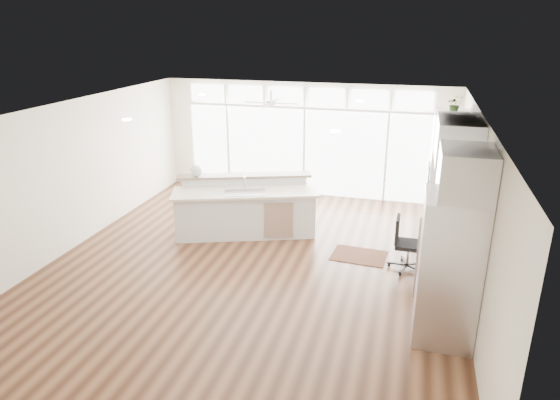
# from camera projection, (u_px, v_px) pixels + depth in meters

# --- Properties ---
(floor) EXTENTS (7.00, 8.00, 0.02)m
(floor) POSITION_uv_depth(u_px,v_px,m) (255.00, 263.00, 8.81)
(floor) COLOR #3C2112
(floor) RESTS_ON ground
(ceiling) EXTENTS (7.00, 8.00, 0.02)m
(ceiling) POSITION_uv_depth(u_px,v_px,m) (252.00, 110.00, 7.90)
(ceiling) COLOR silver
(ceiling) RESTS_ON wall_back
(wall_back) EXTENTS (7.00, 0.04, 2.70)m
(wall_back) POSITION_uv_depth(u_px,v_px,m) (305.00, 139.00, 11.99)
(wall_back) COLOR silver
(wall_back) RESTS_ON floor
(wall_front) EXTENTS (7.00, 0.04, 2.70)m
(wall_front) POSITION_uv_depth(u_px,v_px,m) (121.00, 321.00, 4.72)
(wall_front) COLOR silver
(wall_front) RESTS_ON floor
(wall_left) EXTENTS (0.04, 8.00, 2.70)m
(wall_left) POSITION_uv_depth(u_px,v_px,m) (74.00, 175.00, 9.23)
(wall_left) COLOR silver
(wall_left) RESTS_ON floor
(wall_right) EXTENTS (0.04, 8.00, 2.70)m
(wall_right) POSITION_uv_depth(u_px,v_px,m) (475.00, 210.00, 7.49)
(wall_right) COLOR silver
(wall_right) RESTS_ON floor
(glass_wall) EXTENTS (5.80, 0.06, 2.08)m
(glass_wall) POSITION_uv_depth(u_px,v_px,m) (304.00, 152.00, 12.03)
(glass_wall) COLOR white
(glass_wall) RESTS_ON wall_back
(transom_row) EXTENTS (5.90, 0.06, 0.40)m
(transom_row) POSITION_uv_depth(u_px,v_px,m) (305.00, 97.00, 11.58)
(transom_row) COLOR white
(transom_row) RESTS_ON wall_back
(desk_window) EXTENTS (0.04, 0.85, 0.85)m
(desk_window) POSITION_uv_depth(u_px,v_px,m) (472.00, 191.00, 7.70)
(desk_window) COLOR white
(desk_window) RESTS_ON wall_right
(ceiling_fan) EXTENTS (1.16, 1.16, 0.32)m
(ceiling_fan) POSITION_uv_depth(u_px,v_px,m) (271.00, 98.00, 10.64)
(ceiling_fan) COLOR silver
(ceiling_fan) RESTS_ON ceiling
(recessed_lights) EXTENTS (3.40, 3.00, 0.02)m
(recessed_lights) POSITION_uv_depth(u_px,v_px,m) (256.00, 109.00, 8.09)
(recessed_lights) COLOR white
(recessed_lights) RESTS_ON ceiling
(oven_cabinet) EXTENTS (0.64, 1.20, 2.50)m
(oven_cabinet) POSITION_uv_depth(u_px,v_px,m) (446.00, 180.00, 9.24)
(oven_cabinet) COLOR silver
(oven_cabinet) RESTS_ON floor
(desk_nook) EXTENTS (0.72, 1.30, 0.76)m
(desk_nook) POSITION_uv_depth(u_px,v_px,m) (441.00, 257.00, 8.18)
(desk_nook) COLOR silver
(desk_nook) RESTS_ON floor
(upper_cabinets) EXTENTS (0.64, 1.30, 0.64)m
(upper_cabinets) POSITION_uv_depth(u_px,v_px,m) (458.00, 139.00, 7.50)
(upper_cabinets) COLOR silver
(upper_cabinets) RESTS_ON wall_right
(refrigerator) EXTENTS (0.76, 0.90, 2.00)m
(refrigerator) POSITION_uv_depth(u_px,v_px,m) (449.00, 268.00, 6.48)
(refrigerator) COLOR silver
(refrigerator) RESTS_ON floor
(fridge_cabinet) EXTENTS (0.64, 0.90, 0.60)m
(fridge_cabinet) POSITION_uv_depth(u_px,v_px,m) (466.00, 173.00, 6.02)
(fridge_cabinet) COLOR silver
(fridge_cabinet) RESTS_ON wall_right
(framed_photos) EXTENTS (0.06, 0.22, 0.80)m
(framed_photos) POSITION_uv_depth(u_px,v_px,m) (467.00, 188.00, 8.31)
(framed_photos) COLOR black
(framed_photos) RESTS_ON wall_right
(kitchen_island) EXTENTS (3.00, 1.95, 1.12)m
(kitchen_island) POSITION_uv_depth(u_px,v_px,m) (245.00, 208.00, 9.82)
(kitchen_island) COLOR silver
(kitchen_island) RESTS_ON floor
(rug) EXTENTS (1.02, 0.77, 0.01)m
(rug) POSITION_uv_depth(u_px,v_px,m) (359.00, 256.00, 9.08)
(rug) COLOR #331910
(rug) RESTS_ON floor
(office_chair) EXTENTS (0.49, 0.45, 0.93)m
(office_chair) POSITION_uv_depth(u_px,v_px,m) (409.00, 244.00, 8.45)
(office_chair) COLOR black
(office_chair) RESTS_ON floor
(fishbowl) EXTENTS (0.30, 0.30, 0.23)m
(fishbowl) POSITION_uv_depth(u_px,v_px,m) (196.00, 171.00, 9.89)
(fishbowl) COLOR silver
(fishbowl) RESTS_ON kitchen_island
(monitor) EXTENTS (0.12, 0.48, 0.40)m
(monitor) POSITION_uv_depth(u_px,v_px,m) (440.00, 224.00, 8.00)
(monitor) COLOR black
(monitor) RESTS_ON desk_nook
(keyboard) EXTENTS (0.15, 0.35, 0.02)m
(keyboard) POSITION_uv_depth(u_px,v_px,m) (428.00, 234.00, 8.11)
(keyboard) COLOR silver
(keyboard) RESTS_ON desk_nook
(potted_plant) EXTENTS (0.30, 0.33, 0.24)m
(potted_plant) POSITION_uv_depth(u_px,v_px,m) (455.00, 106.00, 8.77)
(potted_plant) COLOR #315424
(potted_plant) RESTS_ON oven_cabinet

